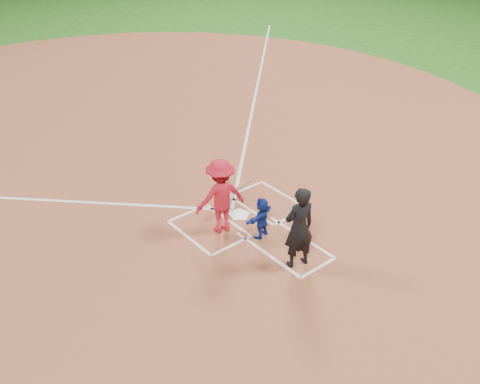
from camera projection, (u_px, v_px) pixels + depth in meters
ground at (239, 215)px, 13.83m from camera, size 120.00×120.00×0.00m
home_plate_dirt at (125, 139)px, 17.80m from camera, size 28.00×28.00×0.01m
home_plate at (239, 215)px, 13.82m from camera, size 0.60×0.60×0.02m
catcher at (262, 218)px, 12.76m from camera, size 1.03×0.54×1.06m
umpire at (299, 228)px, 11.58m from camera, size 0.81×0.63×1.98m
chalk_markings at (136, 146)px, 17.33m from camera, size 28.35×17.32×0.01m
batter_at_plate at (221, 196)px, 12.76m from camera, size 1.67×1.00×1.92m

